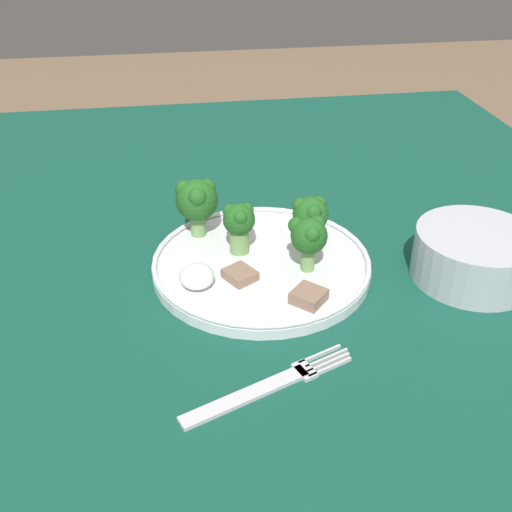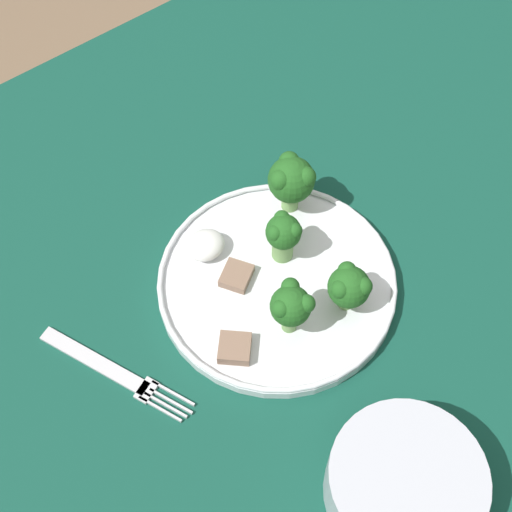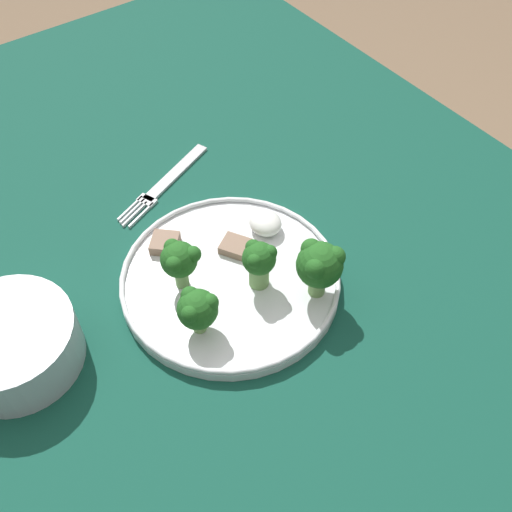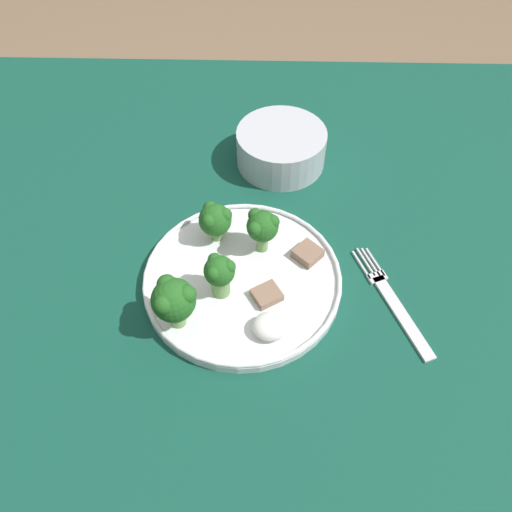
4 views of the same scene
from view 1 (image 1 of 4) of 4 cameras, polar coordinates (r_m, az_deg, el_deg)
table at (r=0.74m, az=3.42°, el=-7.54°), size 1.26×0.97×0.71m
dinner_plate at (r=0.68m, az=0.51°, el=-0.72°), size 0.25×0.25×0.02m
fork at (r=0.54m, az=1.17°, el=-12.31°), size 0.08×0.17×0.00m
cream_bowl at (r=0.71m, az=20.09°, el=-0.04°), size 0.14×0.14×0.06m
broccoli_floret_near_rim_left at (r=0.65m, az=5.07°, el=1.89°), size 0.04×0.04×0.06m
broccoli_floret_center_left at (r=0.68m, az=-1.63°, el=3.22°), size 0.04×0.04×0.06m
broccoli_floret_back_left at (r=0.72m, az=-5.66°, el=5.34°), size 0.05×0.05×0.07m
broccoli_floret_front_left at (r=0.71m, az=5.21°, el=4.03°), size 0.04×0.04×0.06m
meat_slice_front_slice at (r=0.62m, az=5.32°, el=-3.82°), size 0.04×0.04×0.01m
meat_slice_middle_slice at (r=0.65m, az=-1.54°, el=-1.79°), size 0.04×0.04×0.01m
sauce_dollop at (r=0.64m, az=-5.67°, el=-1.92°), size 0.04×0.04×0.02m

